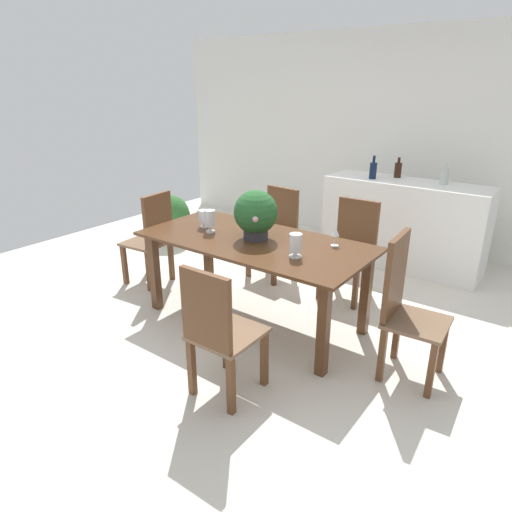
# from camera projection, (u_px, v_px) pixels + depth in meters

# --- Properties ---
(ground_plane) EXTENTS (7.04, 7.04, 0.00)m
(ground_plane) POSITION_uv_depth(u_px,v_px,m) (266.00, 311.00, 4.17)
(ground_plane) COLOR silver
(back_wall) EXTENTS (6.40, 0.10, 2.60)m
(back_wall) POSITION_uv_depth(u_px,v_px,m) (387.00, 140.00, 5.66)
(back_wall) COLOR white
(back_wall) RESTS_ON ground
(dining_table) EXTENTS (1.96, 0.94, 0.75)m
(dining_table) POSITION_uv_depth(u_px,v_px,m) (255.00, 252.00, 3.80)
(dining_table) COLOR #4C2D19
(dining_table) RESTS_ON ground
(chair_foot_end) EXTENTS (0.43, 0.44, 1.04)m
(chair_foot_end) POSITION_uv_depth(u_px,v_px,m) (404.00, 303.00, 3.11)
(chair_foot_end) COLOR brown
(chair_foot_end) RESTS_ON ground
(chair_far_right) EXTENTS (0.45, 0.44, 0.95)m
(chair_far_right) POSITION_uv_depth(u_px,v_px,m) (352.00, 244.00, 4.35)
(chair_far_right) COLOR brown
(chair_far_right) RESTS_ON ground
(chair_near_right) EXTENTS (0.42, 0.44, 0.95)m
(chair_near_right) POSITION_uv_depth(u_px,v_px,m) (218.00, 329.00, 2.87)
(chair_near_right) COLOR brown
(chair_near_right) RESTS_ON ground
(chair_head_end) EXTENTS (0.45, 0.44, 0.97)m
(chair_head_end) POSITION_uv_depth(u_px,v_px,m) (152.00, 236.00, 4.57)
(chair_head_end) COLOR brown
(chair_head_end) RESTS_ON ground
(chair_far_left) EXTENTS (0.47, 0.45, 0.95)m
(chair_far_left) POSITION_uv_depth(u_px,v_px,m) (277.00, 228.00, 4.82)
(chair_far_left) COLOR brown
(chair_far_left) RESTS_ON ground
(flower_centerpiece) EXTENTS (0.37, 0.37, 0.41)m
(flower_centerpiece) POSITION_uv_depth(u_px,v_px,m) (256.00, 214.00, 3.71)
(flower_centerpiece) COLOR #333338
(flower_centerpiece) RESTS_ON dining_table
(crystal_vase_left) EXTENTS (0.10, 0.10, 0.16)m
(crystal_vase_left) POSITION_uv_depth(u_px,v_px,m) (204.00, 217.00, 4.05)
(crystal_vase_left) COLOR silver
(crystal_vase_left) RESTS_ON dining_table
(crystal_vase_center_near) EXTENTS (0.10, 0.10, 0.18)m
(crystal_vase_center_near) POSITION_uv_depth(u_px,v_px,m) (296.00, 244.00, 3.35)
(crystal_vase_center_near) COLOR silver
(crystal_vase_center_near) RESTS_ON dining_table
(crystal_vase_right) EXTENTS (0.10, 0.10, 0.20)m
(crystal_vase_right) POSITION_uv_depth(u_px,v_px,m) (210.00, 219.00, 3.91)
(crystal_vase_right) COLOR silver
(crystal_vase_right) RESTS_ON dining_table
(wine_glass) EXTENTS (0.06, 0.06, 0.15)m
(wine_glass) POSITION_uv_depth(u_px,v_px,m) (335.00, 233.00, 3.58)
(wine_glass) COLOR silver
(wine_glass) RESTS_ON dining_table
(kitchen_counter) EXTENTS (1.76, 0.54, 0.98)m
(kitchen_counter) POSITION_uv_depth(u_px,v_px,m) (403.00, 225.00, 5.06)
(kitchen_counter) COLOR white
(kitchen_counter) RESTS_ON ground
(wine_bottle_amber) EXTENTS (0.08, 0.08, 0.22)m
(wine_bottle_amber) POSITION_uv_depth(u_px,v_px,m) (398.00, 170.00, 5.06)
(wine_bottle_amber) COLOR black
(wine_bottle_amber) RESTS_ON kitchen_counter
(wine_bottle_clear) EXTENTS (0.08, 0.08, 0.23)m
(wine_bottle_clear) POSITION_uv_depth(u_px,v_px,m) (445.00, 176.00, 4.70)
(wine_bottle_clear) COLOR #B2BFB7
(wine_bottle_clear) RESTS_ON kitchen_counter
(wine_bottle_green) EXTENTS (0.08, 0.08, 0.25)m
(wine_bottle_green) POSITION_uv_depth(u_px,v_px,m) (373.00, 170.00, 4.99)
(wine_bottle_green) COLOR #0F1E38
(wine_bottle_green) RESTS_ON kitchen_counter
(potted_plant_floor) EXTENTS (0.50, 0.50, 0.62)m
(potted_plant_floor) POSITION_uv_depth(u_px,v_px,m) (171.00, 217.00, 5.91)
(potted_plant_floor) COLOR #423D38
(potted_plant_floor) RESTS_ON ground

